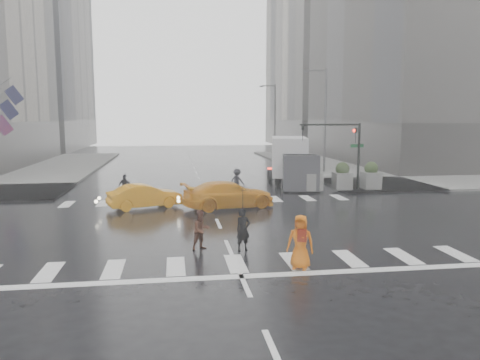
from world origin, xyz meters
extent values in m
plane|color=black|center=(0.00, 0.00, 0.00)|extent=(120.00, 120.00, 0.00)
cube|color=slate|center=(19.50, 17.50, 0.07)|extent=(35.00, 35.00, 0.15)
cube|color=#2B2826|center=(29.00, 27.00, 2.20)|extent=(26.05, 26.05, 4.40)
cube|color=#AEA698|center=(29.00, 56.00, 18.00)|extent=(26.00, 26.00, 36.00)
cube|color=#2B2826|center=(29.00, 56.00, 2.20)|extent=(26.05, 26.05, 4.40)
cylinder|color=black|center=(10.00, 8.00, 2.25)|extent=(0.16, 0.16, 4.50)
cylinder|color=black|center=(8.00, 8.00, 4.40)|extent=(4.00, 0.12, 0.12)
imported|color=black|center=(9.75, 8.00, 3.70)|extent=(0.16, 0.20, 1.00)
imported|color=black|center=(6.20, 8.00, 3.90)|extent=(0.16, 0.20, 1.00)
sphere|color=#FF190C|center=(9.65, 8.00, 4.00)|extent=(0.20, 0.20, 0.20)
cube|color=#0B4F20|center=(10.00, 8.30, 3.00)|extent=(0.90, 0.03, 0.22)
cylinder|color=#59595B|center=(11.00, 18.00, 4.50)|extent=(0.20, 0.20, 9.00)
cylinder|color=#59595B|center=(10.10, 18.00, 8.80)|extent=(1.80, 0.12, 0.12)
cube|color=#59595B|center=(9.20, 18.00, 8.70)|extent=(0.50, 0.22, 0.15)
cylinder|color=#59595B|center=(11.00, 38.00, 4.50)|extent=(0.20, 0.20, 9.00)
cylinder|color=#59595B|center=(10.10, 38.00, 8.80)|extent=(1.80, 0.12, 0.12)
cube|color=#59595B|center=(9.20, 38.00, 8.70)|extent=(0.50, 0.22, 0.15)
cube|color=slate|center=(7.00, 8.20, 0.70)|extent=(1.10, 1.10, 1.10)
sphere|color=#203115|center=(7.00, 8.20, 1.50)|extent=(0.90, 0.90, 0.90)
cube|color=slate|center=(9.00, 8.20, 0.70)|extent=(1.10, 1.10, 1.10)
sphere|color=#203115|center=(9.00, 8.20, 1.50)|extent=(0.90, 0.90, 0.90)
cube|color=slate|center=(11.00, 8.20, 0.70)|extent=(1.10, 1.10, 1.10)
sphere|color=#203115|center=(11.00, 8.20, 1.50)|extent=(0.90, 0.90, 0.90)
cube|color=maroon|center=(-14.80, 17.00, 4.25)|extent=(1.54, 0.02, 1.66)
cube|color=#0E0F36|center=(-14.80, 18.50, 5.45)|extent=(1.54, 0.02, 1.66)
cube|color=#0E0F36|center=(-14.80, 20.00, 6.65)|extent=(1.54, 0.02, 1.66)
imported|color=black|center=(0.48, -4.49, 0.78)|extent=(0.66, 0.54, 1.56)
imported|color=black|center=(0.48, -4.49, 1.99)|extent=(1.23, 1.25, 0.88)
imported|color=#4B281A|center=(-1.04, -4.11, 0.74)|extent=(0.90, 0.84, 1.48)
imported|color=orange|center=(2.00, -6.80, 0.89)|extent=(1.02, 0.88, 1.78)
cube|color=maroon|center=(2.00, -6.98, 1.15)|extent=(0.32, 0.26, 0.40)
imported|color=black|center=(-4.89, 7.19, 0.75)|extent=(1.02, 0.82, 1.51)
imported|color=black|center=(2.05, 8.49, 0.79)|extent=(1.16, 1.04, 1.58)
imported|color=orange|center=(-3.56, 4.30, 0.65)|extent=(4.18, 2.60, 1.30)
imported|color=orange|center=(0.92, 3.68, 0.73)|extent=(4.77, 3.01, 1.45)
cube|color=silver|center=(6.33, 11.96, 2.07)|extent=(2.42, 4.64, 2.73)
cube|color=#2F2F34|center=(6.33, 8.73, 1.26)|extent=(2.32, 1.82, 2.32)
cube|color=black|center=(6.33, 8.73, 1.97)|extent=(2.02, 0.91, 0.91)
cylinder|color=black|center=(5.27, 8.53, 0.45)|extent=(0.28, 0.91, 0.91)
cylinder|color=black|center=(7.39, 8.53, 0.45)|extent=(0.28, 0.91, 0.91)
cylinder|color=black|center=(5.27, 10.75, 0.45)|extent=(0.28, 0.91, 0.91)
cylinder|color=black|center=(7.39, 10.75, 0.45)|extent=(0.28, 0.91, 0.91)
cylinder|color=black|center=(5.27, 13.57, 0.45)|extent=(0.28, 0.91, 0.91)
cylinder|color=black|center=(7.39, 13.57, 0.45)|extent=(0.28, 0.91, 0.91)
camera|label=1|loc=(-2.03, -21.05, 4.90)|focal=35.00mm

